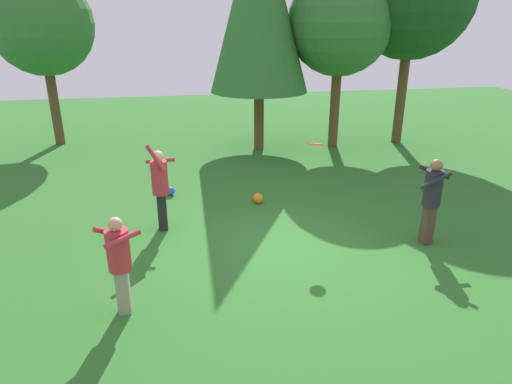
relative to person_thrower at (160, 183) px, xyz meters
name	(u,v)px	position (x,y,z in m)	size (l,w,h in m)	color
ground_plane	(283,246)	(2.31, -1.23, -1.04)	(40.00, 40.00, 0.00)	#2D6B28
person_thrower	(160,183)	(0.00, 0.00, 0.00)	(0.61, 0.57, 1.92)	black
person_catcher	(432,195)	(5.15, -1.63, 0.00)	(0.72, 0.68, 1.75)	#4C382D
person_bystander	(119,258)	(-0.56, -2.83, -0.12)	(0.70, 0.68, 1.57)	gray
frisbee	(316,144)	(3.11, -0.63, 0.84)	(0.38, 0.38, 0.08)	red
ball_blue	(170,191)	(0.17, 2.01, -0.93)	(0.23, 0.23, 0.23)	blue
ball_orange	(258,198)	(2.26, 1.05, -0.91)	(0.25, 0.25, 0.25)	orange
tree_right	(340,23)	(5.91, 5.85, 3.07)	(3.42, 3.42, 5.84)	brown
tree_far_left	(42,24)	(-3.71, 7.98, 3.04)	(3.39, 3.39, 5.80)	brown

